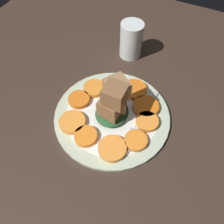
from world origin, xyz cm
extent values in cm
cube|color=#38281E|center=(0.00, 0.00, 1.00)|extent=(120.00, 120.00, 2.00)
cylinder|color=beige|center=(0.00, 0.00, 2.50)|extent=(28.70, 28.70, 1.00)
cylinder|color=white|center=(0.00, 0.00, 2.55)|extent=(22.96, 22.96, 1.00)
cylinder|color=orange|center=(1.49, -8.65, 3.67)|extent=(5.48, 5.48, 1.14)
cylinder|color=orange|center=(5.50, -6.73, 3.67)|extent=(6.57, 6.57, 1.14)
cylinder|color=orange|center=(9.36, -1.93, 3.67)|extent=(6.60, 6.60, 1.14)
cylinder|color=orange|center=(8.77, 3.48, 3.67)|extent=(6.26, 6.26, 1.14)
cylinder|color=orange|center=(5.03, 7.83, 3.67)|extent=(5.80, 5.80, 1.14)
cylinder|color=orange|center=(-0.15, 9.50, 3.67)|extent=(5.58, 5.58, 1.14)
cylinder|color=orange|center=(-6.57, 7.40, 3.67)|extent=(6.40, 6.40, 1.14)
cylinder|color=orange|center=(-8.46, 2.58, 3.67)|extent=(5.36, 5.36, 1.14)
cylinder|color=orange|center=(-8.48, -4.23, 3.67)|extent=(6.40, 6.40, 1.14)
cylinder|color=orange|center=(-4.37, -8.15, 3.67)|extent=(5.27, 5.27, 1.14)
ellipsoid|color=#235128|center=(0.00, 0.00, 4.00)|extent=(8.95, 8.05, 1.81)
cube|color=#9E754C|center=(1.18, 0.97, 6.59)|extent=(4.66, 4.66, 3.38)
cube|color=brown|center=(-0.77, 0.50, 7.28)|extent=(5.02, 5.02, 4.75)
cube|color=#9E754C|center=(1.21, -1.13, 6.76)|extent=(4.78, 4.78, 3.71)
cube|color=olive|center=(-0.01, 0.02, 6.72)|extent=(4.61, 4.61, 3.63)
cube|color=brown|center=(-0.52, -0.96, 11.93)|extent=(4.80, 4.80, 4.68)
cube|color=#9E754C|center=(1.16, -0.59, 11.87)|extent=(6.43, 6.43, 4.64)
cube|color=#B2B2B7|center=(4.92, -7.25, 3.30)|extent=(13.08, 1.66, 0.40)
cube|color=#B2B2B7|center=(-2.38, -6.93, 3.30)|extent=(1.68, 2.38, 0.40)
cube|color=#B2B2B7|center=(-5.78, -7.78, 3.30)|extent=(5.15, 0.53, 0.40)
cube|color=#B2B2B7|center=(-5.75, -7.12, 3.30)|extent=(5.15, 0.53, 0.40)
cube|color=#B2B2B7|center=(-5.72, -6.45, 3.30)|extent=(5.15, 0.53, 0.40)
cube|color=#B2B2B7|center=(-5.70, -5.78, 3.30)|extent=(5.15, 0.53, 0.40)
cylinder|color=silver|center=(23.41, 5.32, 7.26)|extent=(6.64, 6.64, 10.53)
camera|label=1|loc=(-26.88, -13.30, 48.26)|focal=35.00mm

